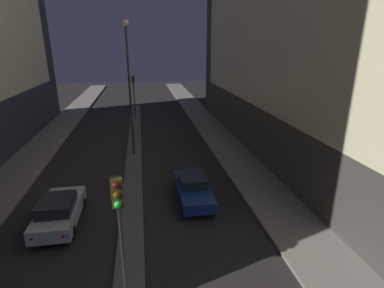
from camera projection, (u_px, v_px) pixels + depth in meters
median_strip at (134, 150)px, 24.85m from camera, size 1.17×36.43×0.13m
traffic_light_near at (119, 219)px, 8.65m from camera, size 0.32×0.42×4.82m
traffic_light_mid at (134, 88)px, 33.66m from camera, size 0.32×0.42×4.82m
street_lamp at (128, 69)px, 21.45m from camera, size 0.53×0.53×9.88m
car_left_lane at (59, 211)px, 14.48m from camera, size 1.80×4.22×1.51m
car_right_lane at (193, 188)px, 16.82m from camera, size 1.71×4.31×1.43m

